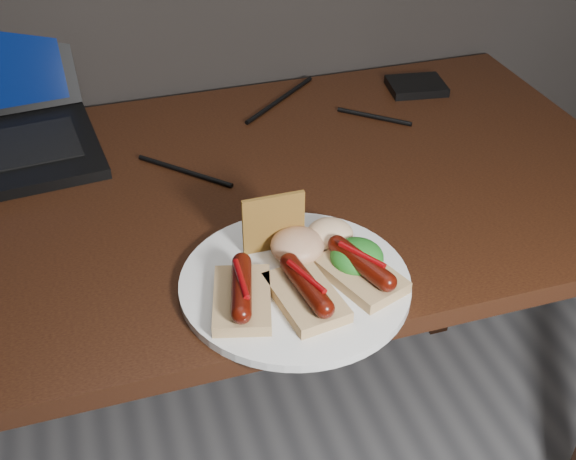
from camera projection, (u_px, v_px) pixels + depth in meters
The scene contains 11 objects.
desk at pixel (204, 240), 1.16m from camera, with size 1.40×0.70×0.75m.
hard_drive at pixel (416, 86), 1.40m from camera, with size 0.11×0.09×0.02m, color black.
desk_cables at pixel (186, 142), 1.23m from camera, with size 0.90×0.34×0.01m.
plate at pixel (295, 283), 0.93m from camera, with size 0.30×0.30×0.01m, color silver.
bread_sausage_left at pixel (242, 294), 0.88m from camera, with size 0.10×0.13×0.04m.
bread_sausage_center at pixel (306, 292), 0.89m from camera, with size 0.09×0.12×0.04m.
bread_sausage_right at pixel (361, 270), 0.92m from camera, with size 0.10×0.13×0.04m.
crispbread at pixel (274, 223), 0.96m from camera, with size 0.09×0.01×0.09m, color #AB7B2E.
salad_greens at pixel (357, 257), 0.94m from camera, with size 0.07×0.07×0.04m, color #105217.
salsa_mound at pixel (297, 246), 0.95m from camera, with size 0.07×0.07×0.04m, color maroon.
coleslaw_mound at pixel (330, 234), 0.98m from camera, with size 0.06×0.06×0.04m, color silver.
Camera 1 is at (-0.15, 0.46, 1.37)m, focal length 45.00 mm.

